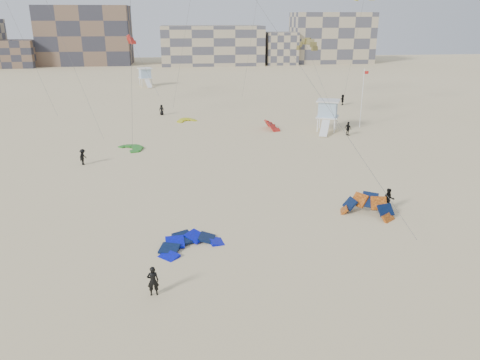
{
  "coord_description": "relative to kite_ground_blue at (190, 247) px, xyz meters",
  "views": [
    {
      "loc": [
        0.5,
        -26.05,
        14.91
      ],
      "look_at": [
        4.3,
        6.0,
        3.55
      ],
      "focal_mm": 35.0,
      "sensor_mm": 36.0,
      "label": 1
    }
  ],
  "objects": [
    {
      "name": "kitesurfer_c",
      "position": [
        -10.89,
        20.1,
        0.85
      ],
      "size": [
        0.97,
        1.25,
        1.7
      ],
      "primitive_type": "imported",
      "rotation": [
        0.0,
        0.0,
        1.22
      ],
      "color": "black",
      "rests_on": "ground"
    },
    {
      "name": "condo_mid",
      "position": [
        9.51,
        127.23,
        6.0
      ],
      "size": [
        32.0,
        16.0,
        12.0
      ],
      "primitive_type": "cube",
      "color": "tan",
      "rests_on": "ground"
    },
    {
      "name": "kitesurfer_e",
      "position": [
        -3.68,
        45.74,
        0.82
      ],
      "size": [
        0.84,
        0.58,
        1.64
      ],
      "primitive_type": "imported",
      "rotation": [
        0.0,
        0.0,
        -0.07
      ],
      "color": "black",
      "rests_on": "ground"
    },
    {
      "name": "condo_east",
      "position": [
        49.51,
        129.23,
        8.0
      ],
      "size": [
        26.0,
        14.0,
        16.0
      ],
      "primitive_type": "cube",
      "color": "tan",
      "rests_on": "ground"
    },
    {
      "name": "ground",
      "position": [
        -0.49,
        -2.77,
        0.0
      ],
      "size": [
        320.0,
        320.0,
        0.0
      ],
      "primitive_type": "plane",
      "color": "beige",
      "rests_on": "ground"
    },
    {
      "name": "flagpole",
      "position": [
        24.46,
        33.53,
        4.26
      ],
      "size": [
        0.66,
        0.1,
        8.13
      ],
      "color": "white",
      "rests_on": "ground"
    },
    {
      "name": "kitesurfer_d",
      "position": [
        21.21,
        29.23,
        0.91
      ],
      "size": [
        0.88,
        1.15,
        1.82
      ],
      "primitive_type": "imported",
      "rotation": [
        0.0,
        0.0,
        2.04
      ],
      "color": "black",
      "rests_on": "ground"
    },
    {
      "name": "kitesurfer_main",
      "position": [
        -2.15,
        -5.62,
        0.9
      ],
      "size": [
        0.7,
        0.49,
        1.8
      ],
      "primitive_type": "imported",
      "rotation": [
        0.0,
        0.0,
        3.24
      ],
      "color": "black",
      "rests_on": "ground"
    },
    {
      "name": "kite_ground_green",
      "position": [
        -6.48,
        25.81,
        0.0
      ],
      "size": [
        4.72,
        4.65,
        0.68
      ],
      "primitive_type": null,
      "rotation": [
        0.07,
        0.0,
        -1.0
      ],
      "color": "#187D22",
      "rests_on": "ground"
    },
    {
      "name": "kite_fly_red",
      "position": [
        -9.44,
        63.48,
        10.61
      ],
      "size": [
        6.98,
        7.92,
        11.05
      ],
      "rotation": [
        0.0,
        0.0,
        1.84
      ],
      "color": "#BA2903",
      "rests_on": "ground"
    },
    {
      "name": "kite_ground_yellow",
      "position": [
        0.2,
        40.54,
        0.0
      ],
      "size": [
        3.72,
        3.81,
        1.16
      ],
      "primitive_type": null,
      "rotation": [
        0.18,
        0.0,
        0.41
      ],
      "color": "gold",
      "rests_on": "ground"
    },
    {
      "name": "lifeguard_tower_far",
      "position": [
        -8.52,
        78.93,
        1.97
      ],
      "size": [
        3.53,
        5.85,
        3.98
      ],
      "rotation": [
        0.0,
        0.0,
        0.31
      ],
      "color": "white",
      "rests_on": "ground"
    },
    {
      "name": "condo_fill_left",
      "position": [
        -50.49,
        125.23,
        4.0
      ],
      "size": [
        12.0,
        10.0,
        8.0
      ],
      "primitive_type": "cube",
      "color": "brown",
      "rests_on": "ground"
    },
    {
      "name": "condo_west_b",
      "position": [
        -30.49,
        131.23,
        9.0
      ],
      "size": [
        28.0,
        14.0,
        18.0
      ],
      "primitive_type": "cube",
      "color": "brown",
      "rests_on": "ground"
    },
    {
      "name": "kitesurfer_b",
      "position": [
        16.02,
        4.45,
        0.94
      ],
      "size": [
        1.03,
        0.87,
        1.88
      ],
      "primitive_type": "imported",
      "rotation": [
        0.0,
        0.0,
        -0.19
      ],
      "color": "black",
      "rests_on": "ground"
    },
    {
      "name": "condo_fill_right",
      "position": [
        31.51,
        125.23,
        5.0
      ],
      "size": [
        10.0,
        10.0,
        10.0
      ],
      "primitive_type": "cube",
      "color": "tan",
      "rests_on": "ground"
    },
    {
      "name": "kite_ground_orange",
      "position": [
        13.99,
        3.8,
        0.0
      ],
      "size": [
        5.78,
        5.77,
        4.19
      ],
      "primitive_type": null,
      "rotation": [
        0.84,
        0.0,
        -0.61
      ],
      "color": "orange",
      "rests_on": "ground"
    },
    {
      "name": "kite_ground_red_far",
      "position": [
        11.99,
        33.98,
        0.0
      ],
      "size": [
        3.75,
        3.66,
        3.58
      ],
      "primitive_type": null,
      "rotation": [
        0.77,
        0.0,
        1.62
      ],
      "color": "#BA2903",
      "rests_on": "ground"
    },
    {
      "name": "lifeguard_tower_near",
      "position": [
        19.29,
        32.28,
        2.08
      ],
      "size": [
        3.9,
        6.25,
        4.2
      ],
      "rotation": [
        0.0,
        0.0,
        -0.41
      ],
      "color": "white",
      "rests_on": "ground"
    },
    {
      "name": "kitesurfer_f",
      "position": [
        27.74,
        50.99,
        0.92
      ],
      "size": [
        0.88,
        1.78,
        1.83
      ],
      "primitive_type": "imported",
      "rotation": [
        0.0,
        0.0,
        -1.78
      ],
      "color": "black",
      "rests_on": "ground"
    },
    {
      "name": "kite_fly_olive",
      "position": [
        16.94,
        36.07,
        11.06
      ],
      "size": [
        4.68,
        11.05,
        11.16
      ],
      "rotation": [
        0.0,
        0.0,
        -0.85
      ],
      "color": "brown",
      "rests_on": "ground"
    },
    {
      "name": "kite_ground_blue",
      "position": [
        0.0,
        0.0,
        0.0
      ],
      "size": [
        5.96,
        6.06,
        2.07
      ],
      "primitive_type": null,
      "rotation": [
        0.23,
        0.0,
        0.49
      ],
      "color": "#000AF5",
      "rests_on": "ground"
    }
  ]
}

